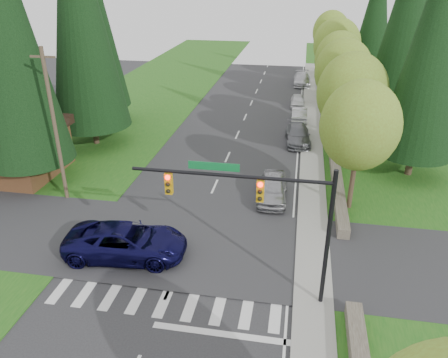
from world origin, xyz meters
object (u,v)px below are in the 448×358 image
(suv_navy, at_px, (126,242))
(parked_car_c, at_px, (299,117))
(parked_car_a, at_px, (273,188))
(parked_car_d, at_px, (298,101))
(parked_car_e, at_px, (302,79))
(parked_car_b, at_px, (298,135))

(suv_navy, bearing_deg, parked_car_c, -24.75)
(suv_navy, distance_m, parked_car_a, 10.69)
(parked_car_d, xyz_separation_m, parked_car_e, (0.31, 10.47, 0.12))
(parked_car_b, distance_m, parked_car_d, 11.66)
(suv_navy, bearing_deg, parked_car_b, -29.84)
(suv_navy, relative_size, parked_car_d, 1.69)
(suv_navy, height_order, parked_car_d, suv_navy)
(parked_car_d, height_order, parked_car_e, parked_car_e)
(parked_car_b, relative_size, parked_car_e, 0.96)
(suv_navy, bearing_deg, parked_car_d, -20.55)
(suv_navy, xyz_separation_m, parked_car_a, (7.21, 7.88, -0.10))
(suv_navy, height_order, parked_car_c, suv_navy)
(parked_car_d, bearing_deg, parked_car_e, 88.01)
(parked_car_e, bearing_deg, parked_car_a, -93.55)
(parked_car_a, bearing_deg, parked_car_e, 86.40)
(parked_car_a, bearing_deg, parked_car_d, 86.06)
(parked_car_b, distance_m, parked_car_c, 5.56)
(parked_car_a, xyz_separation_m, parked_car_c, (1.40, 16.58, -0.10))
(suv_navy, xyz_separation_m, parked_car_d, (8.31, 30.56, -0.25))
(parked_car_b, bearing_deg, parked_car_e, 85.25)
(parked_car_d, distance_m, parked_car_e, 10.48)
(suv_navy, bearing_deg, parked_car_e, -17.20)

